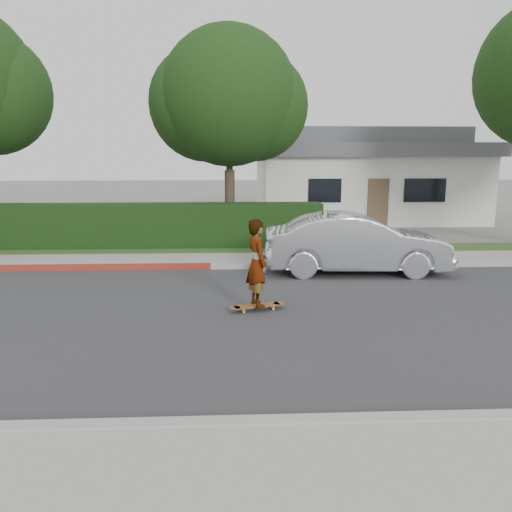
% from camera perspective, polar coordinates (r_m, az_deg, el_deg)
% --- Properties ---
extents(ground, '(120.00, 120.00, 0.00)m').
position_cam_1_polar(ground, '(9.68, -12.21, -6.84)').
color(ground, slate).
rests_on(ground, ground).
extents(road, '(60.00, 8.00, 0.01)m').
position_cam_1_polar(road, '(9.67, -12.21, -6.81)').
color(road, '#2D2D30').
rests_on(road, ground).
extents(curb_near, '(60.00, 0.20, 0.15)m').
position_cam_1_polar(curb_near, '(5.96, -19.00, -18.25)').
color(curb_near, '#9E9E99').
rests_on(curb_near, ground).
extents(sidewalk_near, '(60.00, 1.60, 0.12)m').
position_cam_1_polar(sidewalk_near, '(5.25, -21.94, -23.07)').
color(sidewalk_near, gray).
rests_on(sidewalk_near, ground).
extents(curb_far, '(60.00, 0.20, 0.15)m').
position_cam_1_polar(curb_far, '(13.58, -9.41, -1.22)').
color(curb_far, '#9E9E99').
rests_on(curb_far, ground).
extents(sidewalk_far, '(60.00, 1.60, 0.12)m').
position_cam_1_polar(sidewalk_far, '(14.46, -9.00, -0.52)').
color(sidewalk_far, gray).
rests_on(sidewalk_far, ground).
extents(planting_strip, '(60.00, 1.60, 0.10)m').
position_cam_1_polar(planting_strip, '(16.02, -8.38, 0.60)').
color(planting_strip, '#2D4C1E').
rests_on(planting_strip, ground).
extents(hedge, '(15.00, 1.00, 1.50)m').
position_cam_1_polar(hedge, '(17.06, -18.34, 3.17)').
color(hedge, black).
rests_on(hedge, ground).
extents(tree_center, '(5.66, 4.84, 7.44)m').
position_cam_1_polar(tree_center, '(18.37, -3.16, 17.23)').
color(tree_center, '#33261C').
rests_on(tree_center, ground).
extents(house, '(10.60, 8.60, 4.30)m').
position_cam_1_polar(house, '(25.88, 11.80, 9.01)').
color(house, beige).
rests_on(house, ground).
extents(skateboard, '(1.15, 0.53, 0.11)m').
position_cam_1_polar(skateboard, '(9.80, 0.13, -5.74)').
color(skateboard, '#C77236').
rests_on(skateboard, ground).
extents(skateboarder, '(0.57, 0.71, 1.69)m').
position_cam_1_polar(skateboarder, '(9.59, 0.14, -0.79)').
color(skateboarder, white).
rests_on(skateboarder, skateboard).
extents(car_silver, '(4.78, 1.87, 1.55)m').
position_cam_1_polar(car_silver, '(13.15, 11.37, 1.41)').
color(car_silver, silver).
rests_on(car_silver, ground).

